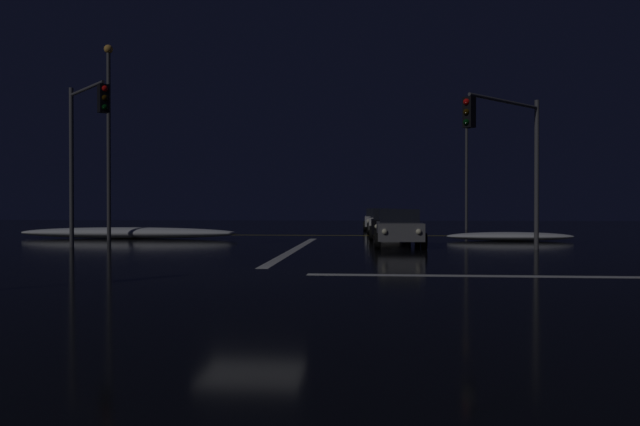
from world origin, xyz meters
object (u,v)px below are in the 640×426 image
at_px(sedan_blue, 380,216).
at_px(traffic_signal_nw, 84,135).
at_px(sedan_black, 389,224).
at_px(sedan_red, 379,218).
at_px(streetlamp_left_near, 109,129).
at_px(streetlamp_right_far, 467,160).
at_px(sedan_white, 383,221).
at_px(sedan_gray, 399,228).
at_px(traffic_signal_ne, 509,142).
at_px(sedan_silver, 378,219).

bearing_deg(sedan_blue, traffic_signal_nw, -110.64).
distance_m(sedan_black, sedan_red, 18.02).
height_order(sedan_black, sedan_red, same).
bearing_deg(traffic_signal_nw, streetlamp_left_near, 105.57).
relative_size(streetlamp_right_far, streetlamp_left_near, 0.91).
bearing_deg(sedan_white, sedan_gray, -88.46).
bearing_deg(sedan_black, sedan_red, 90.57).
height_order(sedan_gray, sedan_white, same).
bearing_deg(sedan_white, streetlamp_right_far, 50.23).
bearing_deg(sedan_black, traffic_signal_ne, -64.64).
xyz_separation_m(sedan_silver, traffic_signal_ne, (4.50, -20.41, 3.25)).
distance_m(sedan_silver, traffic_signal_ne, 21.15).
height_order(sedan_white, sedan_silver, same).
distance_m(sedan_red, sedan_blue, 6.44).
distance_m(sedan_blue, traffic_signal_ne, 33.54).
distance_m(sedan_gray, traffic_signal_nw, 13.26).
xyz_separation_m(traffic_signal_ne, streetlamp_right_far, (2.08, 22.58, 1.10)).
height_order(sedan_white, sedan_blue, same).
bearing_deg(streetlamp_left_near, streetlamp_right_far, 38.32).
bearing_deg(sedan_black, sedan_blue, 89.91).
bearing_deg(streetlamp_left_near, sedan_silver, 45.33).
distance_m(traffic_signal_ne, streetlamp_right_far, 22.70).
bearing_deg(sedan_blue, sedan_gray, -89.67).
distance_m(sedan_white, sedan_red, 11.71).
xyz_separation_m(sedan_white, streetlamp_left_near, (-13.93, -8.41, 4.80)).
xyz_separation_m(sedan_gray, streetlamp_left_near, (-14.26, 3.94, 4.80)).
bearing_deg(traffic_signal_ne, traffic_signal_nw, 178.81).
bearing_deg(sedan_red, streetlamp_left_near, -124.58).
bearing_deg(traffic_signal_ne, sedan_white, 105.78).
relative_size(traffic_signal_nw, streetlamp_right_far, 0.74).
bearing_deg(traffic_signal_nw, sedan_blue, 69.36).
bearing_deg(traffic_signal_ne, sedan_gray, 145.89).
xyz_separation_m(sedan_black, traffic_signal_ne, (4.11, -8.68, 3.25)).
height_order(traffic_signal_ne, streetlamp_left_near, streetlamp_left_near).
xyz_separation_m(sedan_silver, sedan_blue, (0.42, 12.73, 0.00)).
xyz_separation_m(traffic_signal_nw, streetlamp_left_near, (-1.74, 6.24, 1.09)).
distance_m(traffic_signal_nw, traffic_signal_ne, 16.44).
bearing_deg(sedan_gray, sedan_white, 91.54).
height_order(sedan_black, sedan_silver, same).
bearing_deg(sedan_blue, streetlamp_left_near, -117.95).
relative_size(sedan_black, traffic_signal_nw, 0.66).
height_order(sedan_white, traffic_signal_nw, traffic_signal_nw).
relative_size(sedan_silver, traffic_signal_ne, 0.74).
height_order(sedan_gray, sedan_black, same).
height_order(sedan_blue, traffic_signal_ne, traffic_signal_ne).
height_order(sedan_silver, traffic_signal_ne, traffic_signal_ne).
xyz_separation_m(sedan_black, sedan_red, (-0.18, 18.02, 0.00)).
xyz_separation_m(sedan_red, streetlamp_left_near, (-13.87, -20.12, 4.80)).
bearing_deg(sedan_gray, traffic_signal_nw, -169.58).
height_order(sedan_blue, traffic_signal_nw, traffic_signal_nw).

